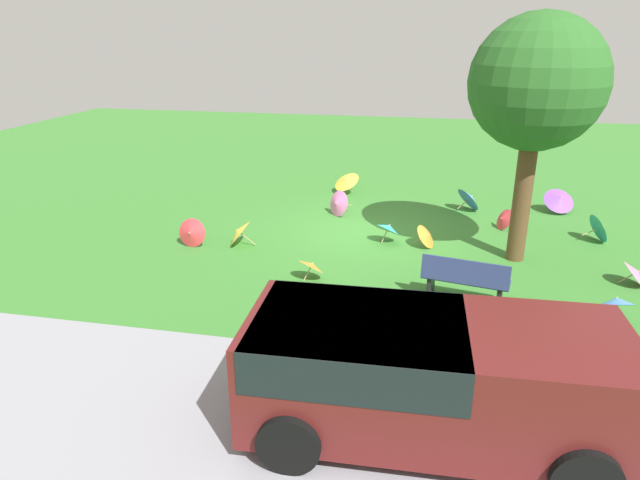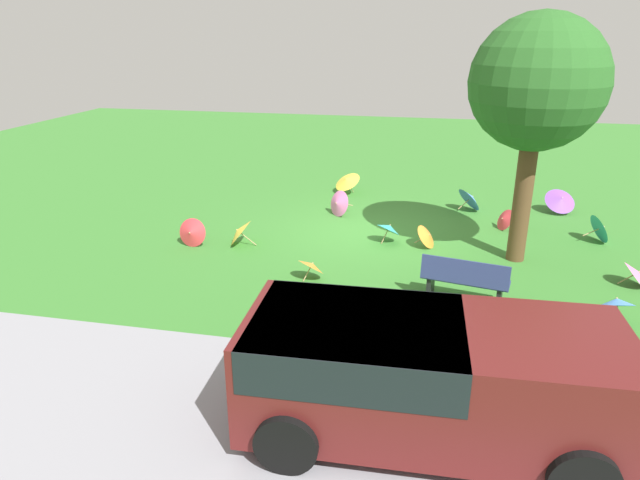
% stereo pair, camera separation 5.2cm
% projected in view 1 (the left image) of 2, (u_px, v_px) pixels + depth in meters
% --- Properties ---
extents(ground, '(40.00, 40.00, 0.00)m').
position_uv_depth(ground, '(366.00, 233.00, 14.27)').
color(ground, '#387A2D').
extents(road_strip, '(40.00, 3.73, 0.01)m').
position_uv_depth(road_strip, '(295.00, 422.00, 7.41)').
color(road_strip, gray).
rests_on(road_strip, ground).
extents(van_dark, '(4.66, 2.25, 1.53)m').
position_uv_depth(van_dark, '(419.00, 369.00, 6.95)').
color(van_dark, '#591919').
rests_on(van_dark, ground).
extents(park_bench, '(1.66, 0.78, 0.90)m').
position_uv_depth(park_bench, '(465.00, 280.00, 10.49)').
color(park_bench, navy).
rests_on(park_bench, ground).
extents(shade_tree, '(2.75, 2.75, 5.21)m').
position_uv_depth(shade_tree, '(537.00, 85.00, 11.32)').
color(shade_tree, brown).
rests_on(shade_tree, ground).
extents(parasol_purple_0, '(0.99, 0.93, 0.73)m').
position_uv_depth(parasol_purple_0, '(560.00, 199.00, 15.63)').
color(parasol_purple_0, tan).
rests_on(parasol_purple_0, ground).
extents(parasol_blue_0, '(0.93, 0.99, 0.73)m').
position_uv_depth(parasol_blue_0, '(470.00, 198.00, 15.90)').
color(parasol_blue_0, tan).
rests_on(parasol_blue_0, ground).
extents(parasol_red_0, '(0.57, 0.67, 0.56)m').
position_uv_depth(parasol_red_0, '(503.00, 219.00, 14.41)').
color(parasol_red_0, tan).
rests_on(parasol_red_0, ground).
extents(parasol_yellow_0, '(1.10, 1.09, 0.70)m').
position_uv_depth(parasol_yellow_0, '(346.00, 181.00, 17.46)').
color(parasol_yellow_0, tan).
rests_on(parasol_yellow_0, ground).
extents(parasol_orange_0, '(0.61, 0.71, 0.55)m').
position_uv_depth(parasol_orange_0, '(427.00, 236.00, 13.26)').
color(parasol_orange_0, tan).
rests_on(parasol_orange_0, ground).
extents(parasol_pink_0, '(0.75, 0.77, 0.72)m').
position_uv_depth(parasol_pink_0, '(337.00, 203.00, 15.41)').
color(parasol_pink_0, tan).
rests_on(parasol_pink_0, ground).
extents(parasol_teal_0, '(0.82, 0.82, 0.58)m').
position_uv_depth(parasol_teal_0, '(389.00, 227.00, 13.51)').
color(parasol_teal_0, tan).
rests_on(parasol_teal_0, ground).
extents(parasol_teal_1, '(0.72, 0.82, 0.72)m').
position_uv_depth(parasol_teal_1, '(601.00, 227.00, 13.55)').
color(parasol_teal_1, tan).
rests_on(parasol_teal_1, ground).
extents(parasol_pink_2, '(0.57, 0.63, 0.54)m').
position_uv_depth(parasol_pink_2, '(636.00, 273.00, 11.26)').
color(parasol_pink_2, tan).
rests_on(parasol_pink_2, ground).
extents(parasol_yellow_2, '(0.74, 0.81, 0.68)m').
position_uv_depth(parasol_yellow_2, '(239.00, 232.00, 13.33)').
color(parasol_yellow_2, tan).
rests_on(parasol_yellow_2, ground).
extents(parasol_orange_1, '(0.79, 0.79, 0.52)m').
position_uv_depth(parasol_orange_1, '(312.00, 265.00, 11.52)').
color(parasol_orange_1, tan).
rests_on(parasol_orange_1, ground).
extents(parasol_red_2, '(0.70, 0.70, 0.69)m').
position_uv_depth(parasol_red_2, '(191.00, 233.00, 13.22)').
color(parasol_red_2, tan).
rests_on(parasol_red_2, ground).
extents(parasol_blue_3, '(0.68, 0.67, 0.61)m').
position_uv_depth(parasol_blue_3, '(617.00, 301.00, 9.76)').
color(parasol_blue_3, tan).
rests_on(parasol_blue_3, ground).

